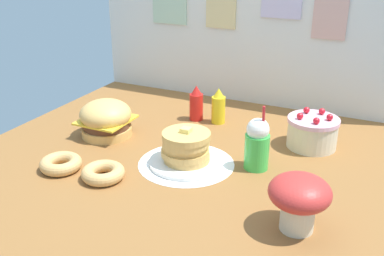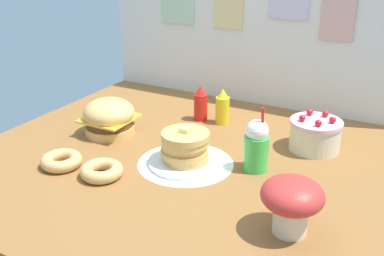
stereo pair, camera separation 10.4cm
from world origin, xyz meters
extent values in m
cube|color=brown|center=(0.00, 0.00, -0.01)|extent=(2.07, 1.90, 0.02)
cube|color=silver|center=(0.00, 0.94, 0.47)|extent=(2.07, 0.03, 0.94)
cube|color=#B2D1B2|center=(-0.54, 0.92, 0.58)|extent=(0.25, 0.01, 0.21)
cube|color=beige|center=(-0.17, 0.92, 0.57)|extent=(0.20, 0.01, 0.19)
cube|color=#D8A599|center=(0.50, 0.92, 0.59)|extent=(0.19, 0.01, 0.24)
cylinder|color=white|center=(0.06, -0.05, 0.00)|extent=(0.47, 0.47, 0.00)
cylinder|color=#DBA859|center=(-0.49, 0.07, 0.02)|extent=(0.28, 0.28, 0.05)
cylinder|color=#59331E|center=(-0.49, 0.07, 0.07)|extent=(0.26, 0.26, 0.04)
cube|color=yellow|center=(-0.49, 0.07, 0.09)|extent=(0.26, 0.26, 0.01)
ellipsoid|color=#E5B260|center=(-0.49, 0.07, 0.12)|extent=(0.28, 0.28, 0.16)
cylinder|color=white|center=(0.06, -0.05, 0.01)|extent=(0.36, 0.36, 0.02)
cylinder|color=#E0AD5B|center=(0.06, -0.04, 0.03)|extent=(0.22, 0.22, 0.03)
cylinder|color=#E0AD5B|center=(0.05, -0.05, 0.06)|extent=(0.23, 0.23, 0.03)
cylinder|color=#E0AD5B|center=(0.05, -0.04, 0.09)|extent=(0.22, 0.22, 0.03)
cylinder|color=#E0AD5B|center=(0.06, -0.05, 0.12)|extent=(0.23, 0.23, 0.03)
cylinder|color=#E0AD5B|center=(0.06, -0.05, 0.15)|extent=(0.23, 0.23, 0.03)
cube|color=#F7E072|center=(0.06, -0.05, 0.18)|extent=(0.05, 0.05, 0.02)
cylinder|color=beige|center=(0.56, 0.42, 0.07)|extent=(0.26, 0.26, 0.14)
cylinder|color=#F2B2C6|center=(0.56, 0.42, 0.15)|extent=(0.27, 0.27, 0.02)
sphere|color=red|center=(0.64, 0.42, 0.18)|extent=(0.03, 0.03, 0.03)
sphere|color=red|center=(0.59, 0.49, 0.18)|extent=(0.03, 0.03, 0.03)
sphere|color=red|center=(0.51, 0.47, 0.18)|extent=(0.03, 0.03, 0.03)
sphere|color=red|center=(0.50, 0.37, 0.18)|extent=(0.03, 0.03, 0.03)
sphere|color=red|center=(0.59, 0.34, 0.18)|extent=(0.03, 0.03, 0.03)
cylinder|color=red|center=(-0.15, 0.50, 0.08)|extent=(0.08, 0.08, 0.16)
cone|color=red|center=(-0.15, 0.50, 0.19)|extent=(0.06, 0.06, 0.05)
cylinder|color=yellow|center=(-0.01, 0.51, 0.08)|extent=(0.08, 0.08, 0.16)
cone|color=yellow|center=(-0.01, 0.51, 0.19)|extent=(0.06, 0.06, 0.05)
cylinder|color=green|center=(0.37, 0.06, 0.09)|extent=(0.12, 0.12, 0.17)
sphere|color=white|center=(0.37, 0.06, 0.20)|extent=(0.11, 0.11, 0.11)
cylinder|color=red|center=(0.40, 0.06, 0.23)|extent=(0.01, 0.03, 0.17)
torus|color=tan|center=(-0.45, -0.35, 0.03)|extent=(0.20, 0.20, 0.06)
torus|color=#D89ED8|center=(-0.45, -0.35, 0.03)|extent=(0.19, 0.19, 0.05)
torus|color=tan|center=(-0.22, -0.34, 0.03)|extent=(0.20, 0.20, 0.06)
torus|color=brown|center=(-0.22, -0.34, 0.03)|extent=(0.19, 0.19, 0.05)
cylinder|color=beige|center=(0.67, -0.34, 0.05)|extent=(0.13, 0.13, 0.11)
ellipsoid|color=red|center=(0.67, -0.34, 0.16)|extent=(0.23, 0.23, 0.13)
camera|label=1|loc=(0.94, -1.82, 1.03)|focal=42.71mm
camera|label=2|loc=(1.03, -1.77, 1.03)|focal=42.71mm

